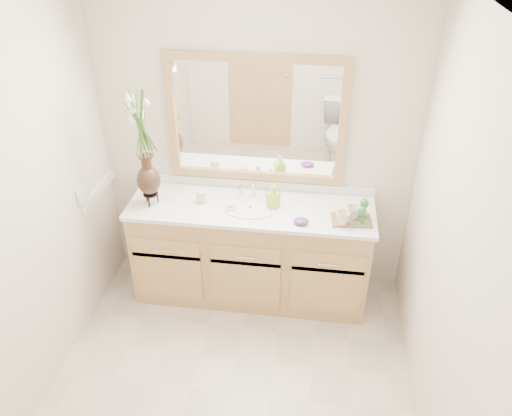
# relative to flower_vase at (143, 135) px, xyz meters

# --- Properties ---
(floor) EXTENTS (2.60, 2.60, 0.00)m
(floor) POSITION_rel_flower_vase_xyz_m (0.75, -0.96, -1.39)
(floor) COLOR #BBB2A0
(floor) RESTS_ON ground
(ceiling) EXTENTS (2.40, 2.60, 0.02)m
(ceiling) POSITION_rel_flower_vase_xyz_m (0.75, -0.96, 1.01)
(ceiling) COLOR white
(ceiling) RESTS_ON wall_back
(wall_back) EXTENTS (2.40, 0.02, 2.40)m
(wall_back) POSITION_rel_flower_vase_xyz_m (0.75, 0.34, -0.19)
(wall_back) COLOR silver
(wall_back) RESTS_ON floor
(wall_left) EXTENTS (0.02, 2.60, 2.40)m
(wall_left) POSITION_rel_flower_vase_xyz_m (-0.45, -0.96, -0.19)
(wall_left) COLOR silver
(wall_left) RESTS_ON floor
(wall_right) EXTENTS (0.02, 2.60, 2.40)m
(wall_right) POSITION_rel_flower_vase_xyz_m (1.95, -0.96, -0.19)
(wall_right) COLOR silver
(wall_right) RESTS_ON floor
(vanity) EXTENTS (1.80, 0.55, 0.80)m
(vanity) POSITION_rel_flower_vase_xyz_m (0.75, 0.06, -0.99)
(vanity) COLOR tan
(vanity) RESTS_ON floor
(counter) EXTENTS (1.84, 0.57, 0.03)m
(counter) POSITION_rel_flower_vase_xyz_m (0.75, 0.06, -0.57)
(counter) COLOR white
(counter) RESTS_ON vanity
(sink) EXTENTS (0.38, 0.34, 0.23)m
(sink) POSITION_rel_flower_vase_xyz_m (0.75, 0.04, -0.61)
(sink) COLOR white
(sink) RESTS_ON counter
(mirror) EXTENTS (1.32, 0.04, 0.97)m
(mirror) POSITION_rel_flower_vase_xyz_m (0.75, 0.32, 0.02)
(mirror) COLOR white
(mirror) RESTS_ON wall_back
(switch_plate) EXTENTS (0.02, 0.12, 0.12)m
(switch_plate) POSITION_rel_flower_vase_xyz_m (-0.44, -0.19, -0.41)
(switch_plate) COLOR white
(switch_plate) RESTS_ON wall_left
(flower_vase) EXTENTS (0.20, 0.20, 0.82)m
(flower_vase) POSITION_rel_flower_vase_xyz_m (0.00, 0.00, 0.00)
(flower_vase) COLOR black
(flower_vase) RESTS_ON counter
(tumbler) EXTENTS (0.07, 0.07, 0.09)m
(tumbler) POSITION_rel_flower_vase_xyz_m (0.37, 0.07, -0.51)
(tumbler) COLOR beige
(tumbler) RESTS_ON counter
(soap_dish) EXTENTS (0.10, 0.10, 0.03)m
(soap_dish) POSITION_rel_flower_vase_xyz_m (0.60, 0.02, -0.55)
(soap_dish) COLOR beige
(soap_dish) RESTS_ON counter
(soap_bottle) EXTENTS (0.09, 0.09, 0.16)m
(soap_bottle) POSITION_rel_flower_vase_xyz_m (0.91, 0.08, -0.48)
(soap_bottle) COLOR #98CC30
(soap_bottle) RESTS_ON counter
(purple_dish) EXTENTS (0.12, 0.10, 0.04)m
(purple_dish) POSITION_rel_flower_vase_xyz_m (1.13, -0.12, -0.54)
(purple_dish) COLOR #5D297C
(purple_dish) RESTS_ON counter
(tray) EXTENTS (0.30, 0.21, 0.01)m
(tray) POSITION_rel_flower_vase_xyz_m (1.48, -0.03, -0.55)
(tray) COLOR brown
(tray) RESTS_ON counter
(mug_left) EXTENTS (0.12, 0.12, 0.10)m
(mug_left) POSITION_rel_flower_vase_xyz_m (1.42, -0.10, -0.50)
(mug_left) COLOR beige
(mug_left) RESTS_ON tray
(mug_right) EXTENTS (0.10, 0.10, 0.10)m
(mug_right) POSITION_rel_flower_vase_xyz_m (1.49, -0.01, -0.50)
(mug_right) COLOR beige
(mug_right) RESTS_ON tray
(goblet_front) EXTENTS (0.06, 0.06, 0.14)m
(goblet_front) POSITION_rel_flower_vase_xyz_m (1.55, -0.08, -0.45)
(goblet_front) COLOR #277636
(goblet_front) RESTS_ON tray
(goblet_back) EXTENTS (0.06, 0.06, 0.14)m
(goblet_back) POSITION_rel_flower_vase_xyz_m (1.57, 0.02, -0.45)
(goblet_back) COLOR #277636
(goblet_back) RESTS_ON tray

